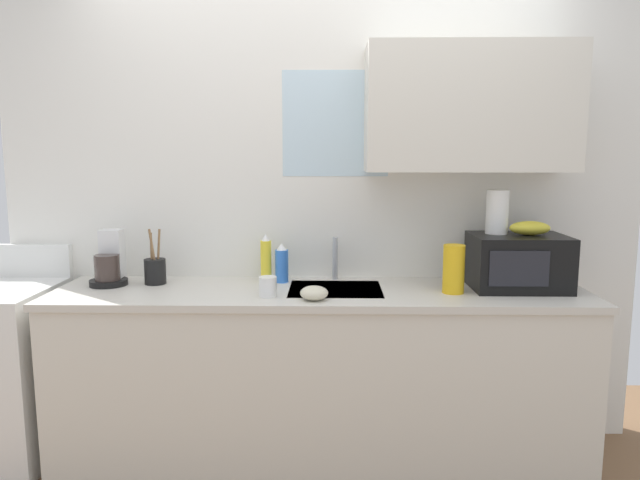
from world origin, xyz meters
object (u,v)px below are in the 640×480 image
(banana_bunch, at_px, (530,228))
(mug_white, at_px, (268,287))
(cereal_canister, at_px, (454,269))
(coffee_maker, at_px, (110,264))
(dish_soap_bottle_yellow, at_px, (266,259))
(utensil_crock, at_px, (155,270))
(microwave, at_px, (518,262))
(paper_towel_roll, at_px, (497,212))
(small_bowl, at_px, (314,293))
(dish_soap_bottle_blue, at_px, (282,264))

(banana_bunch, xyz_separation_m, mug_white, (-1.28, -0.19, -0.26))
(cereal_canister, bearing_deg, coffee_maker, 174.78)
(banana_bunch, bearing_deg, mug_white, -171.56)
(banana_bunch, distance_m, mug_white, 1.32)
(dish_soap_bottle_yellow, distance_m, utensil_crock, 0.57)
(banana_bunch, xyz_separation_m, cereal_canister, (-0.39, -0.10, -0.19))
(dish_soap_bottle_yellow, bearing_deg, microwave, -5.99)
(paper_towel_roll, height_order, mug_white, paper_towel_roll)
(microwave, relative_size, small_bowl, 3.54)
(dish_soap_bottle_yellow, height_order, mug_white, dish_soap_bottle_yellow)
(coffee_maker, bearing_deg, mug_white, -16.40)
(paper_towel_roll, bearing_deg, mug_white, -168.02)
(microwave, distance_m, paper_towel_roll, 0.27)
(microwave, distance_m, dish_soap_bottle_blue, 1.20)
(paper_towel_roll, distance_m, utensil_crock, 1.77)
(mug_white, bearing_deg, coffee_maker, 163.60)
(small_bowl, bearing_deg, dish_soap_bottle_yellow, 124.63)
(banana_bunch, relative_size, coffee_maker, 0.71)
(microwave, distance_m, small_bowl, 1.05)
(coffee_maker, relative_size, mug_white, 2.95)
(paper_towel_roll, xyz_separation_m, utensil_crock, (-1.74, 0.02, -0.31))
(dish_soap_bottle_yellow, bearing_deg, utensil_crock, -173.74)
(coffee_maker, bearing_deg, dish_soap_bottle_yellow, 5.28)
(dish_soap_bottle_yellow, relative_size, small_bowl, 1.95)
(paper_towel_roll, xyz_separation_m, small_bowl, (-0.91, -0.30, -0.35))
(microwave, bearing_deg, coffee_maker, 178.35)
(coffee_maker, relative_size, small_bowl, 2.15)
(microwave, bearing_deg, mug_white, -171.29)
(dish_soap_bottle_blue, xyz_separation_m, dish_soap_bottle_yellow, (-0.08, 0.01, 0.02))
(paper_towel_roll, height_order, utensil_crock, paper_towel_roll)
(dish_soap_bottle_blue, height_order, cereal_canister, cereal_canister)
(cereal_canister, xyz_separation_m, utensil_crock, (-1.50, 0.17, -0.05))
(coffee_maker, bearing_deg, utensil_crock, 2.85)
(paper_towel_roll, height_order, cereal_canister, paper_towel_roll)
(cereal_canister, height_order, utensil_crock, utensil_crock)
(paper_towel_roll, xyz_separation_m, cereal_canister, (-0.24, -0.15, -0.26))
(paper_towel_roll, bearing_deg, coffee_maker, 179.76)
(dish_soap_bottle_yellow, distance_m, small_bowl, 0.47)
(dish_soap_bottle_yellow, relative_size, cereal_canister, 1.08)
(coffee_maker, height_order, dish_soap_bottle_blue, coffee_maker)
(banana_bunch, distance_m, dish_soap_bottle_blue, 1.26)
(dish_soap_bottle_blue, bearing_deg, paper_towel_roll, -3.70)
(coffee_maker, xyz_separation_m, cereal_canister, (1.73, -0.16, 0.01))
(paper_towel_roll, relative_size, coffee_maker, 0.79)
(utensil_crock, distance_m, small_bowl, 0.89)
(paper_towel_roll, height_order, dish_soap_bottle_blue, paper_towel_roll)
(small_bowl, bearing_deg, coffee_maker, 163.83)
(dish_soap_bottle_yellow, bearing_deg, dish_soap_bottle_blue, -7.94)
(coffee_maker, height_order, utensil_crock, utensil_crock)
(cereal_canister, height_order, mug_white, cereal_canister)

